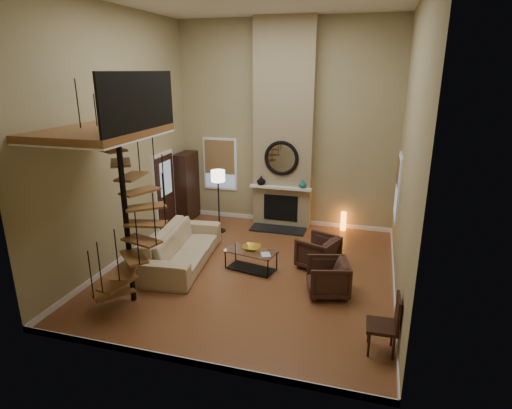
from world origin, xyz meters
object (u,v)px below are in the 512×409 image
(accent_lamp, at_px, (343,221))
(hutch, at_px, (187,187))
(armchair_far, at_px, (332,278))
(floor_lamp, at_px, (218,181))
(armchair_near, at_px, (321,253))
(side_chair, at_px, (388,322))
(sofa, at_px, (183,247))
(coffee_table, at_px, (251,258))

(accent_lamp, bearing_deg, hutch, -176.53)
(hutch, height_order, armchair_far, hutch)
(floor_lamp, xyz_separation_m, accent_lamp, (3.23, 1.03, -1.16))
(hutch, distance_m, armchair_near, 4.83)
(armchair_near, height_order, side_chair, side_chair)
(accent_lamp, relative_size, side_chair, 0.53)
(sofa, relative_size, armchair_far, 3.46)
(armchair_far, bearing_deg, coffee_table, -122.39)
(armchair_near, bearing_deg, sofa, -57.57)
(floor_lamp, distance_m, side_chair, 6.06)
(armchair_near, height_order, coffee_table, armchair_near)
(coffee_table, bearing_deg, floor_lamp, 126.91)
(armchair_far, relative_size, side_chair, 0.79)
(armchair_far, relative_size, coffee_table, 0.66)
(armchair_near, height_order, accent_lamp, armchair_near)
(armchair_near, height_order, floor_lamp, floor_lamp)
(hutch, distance_m, accent_lamp, 4.57)
(sofa, xyz_separation_m, armchair_near, (3.03, 0.61, -0.04))
(floor_lamp, bearing_deg, armchair_near, -26.56)
(armchair_near, relative_size, coffee_table, 0.67)
(coffee_table, bearing_deg, hutch, 135.24)
(coffee_table, height_order, floor_lamp, floor_lamp)
(coffee_table, height_order, accent_lamp, accent_lamp)
(armchair_far, height_order, side_chair, side_chair)
(coffee_table, relative_size, side_chair, 1.20)
(sofa, distance_m, accent_lamp, 4.55)
(coffee_table, bearing_deg, armchair_near, 19.72)
(side_chair, bearing_deg, hutch, 138.93)
(armchair_near, distance_m, floor_lamp, 3.47)
(sofa, xyz_separation_m, armchair_far, (3.38, -0.48, -0.04))
(accent_lamp, bearing_deg, side_chair, -77.89)
(armchair_near, height_order, armchair_far, armchair_near)
(armchair_far, bearing_deg, side_chair, 18.48)
(armchair_far, bearing_deg, floor_lamp, -142.62)
(hutch, height_order, floor_lamp, hutch)
(armchair_far, xyz_separation_m, floor_lamp, (-3.31, 2.57, 1.06))
(floor_lamp, relative_size, accent_lamp, 3.22)
(hutch, height_order, coffee_table, hutch)
(armchair_near, distance_m, side_chair, 3.00)
(sofa, distance_m, floor_lamp, 2.33)
(sofa, relative_size, armchair_near, 3.39)
(armchair_far, bearing_deg, accent_lamp, 166.53)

